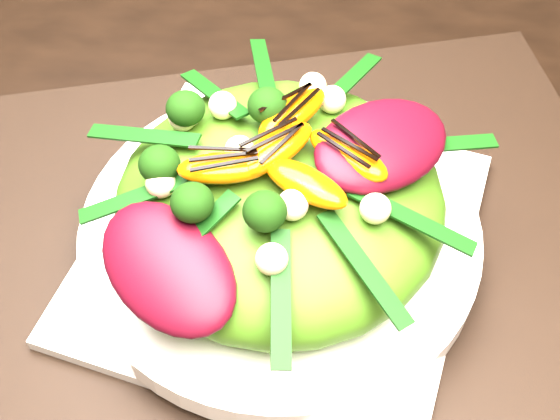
# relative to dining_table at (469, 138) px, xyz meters

# --- Properties ---
(dining_table) EXTENTS (1.60, 0.90, 0.75)m
(dining_table) POSITION_rel_dining_table_xyz_m (0.00, 0.00, 0.00)
(dining_table) COLOR black
(dining_table) RESTS_ON floor
(placemat) EXTENTS (0.59, 0.50, 0.00)m
(placemat) POSITION_rel_dining_table_xyz_m (-0.15, -0.14, 0.02)
(placemat) COLOR black
(placemat) RESTS_ON dining_table
(plate_base) EXTENTS (0.31, 0.31, 0.01)m
(plate_base) POSITION_rel_dining_table_xyz_m (-0.15, -0.14, 0.03)
(plate_base) COLOR silver
(plate_base) RESTS_ON placemat
(salad_bowl) EXTENTS (0.33, 0.33, 0.02)m
(salad_bowl) POSITION_rel_dining_table_xyz_m (-0.15, -0.14, 0.04)
(salad_bowl) COLOR white
(salad_bowl) RESTS_ON plate_base
(lettuce_mound) EXTENTS (0.26, 0.26, 0.07)m
(lettuce_mound) POSITION_rel_dining_table_xyz_m (-0.15, -0.14, 0.08)
(lettuce_mound) COLOR #457415
(lettuce_mound) RESTS_ON salad_bowl
(radicchio_leaf) EXTENTS (0.12, 0.11, 0.02)m
(radicchio_leaf) POSITION_rel_dining_table_xyz_m (-0.09, -0.12, 0.12)
(radicchio_leaf) COLOR #430712
(radicchio_leaf) RESTS_ON lettuce_mound
(orange_segment) EXTENTS (0.06, 0.02, 0.01)m
(orange_segment) POSITION_rel_dining_table_xyz_m (-0.16, -0.11, 0.12)
(orange_segment) COLOR #DE5903
(orange_segment) RESTS_ON lettuce_mound
(broccoli_floret) EXTENTS (0.04, 0.04, 0.04)m
(broccoli_floret) POSITION_rel_dining_table_xyz_m (-0.21, -0.11, 0.13)
(broccoli_floret) COLOR #0C3409
(broccoli_floret) RESTS_ON lettuce_mound
(macadamia_nut) EXTENTS (0.02, 0.02, 0.02)m
(macadamia_nut) POSITION_rel_dining_table_xyz_m (-0.11, -0.18, 0.12)
(macadamia_nut) COLOR #CAC38E
(macadamia_nut) RESTS_ON lettuce_mound
(balsamic_drizzle) EXTENTS (0.05, 0.00, 0.00)m
(balsamic_drizzle) POSITION_rel_dining_table_xyz_m (-0.16, -0.11, 0.13)
(balsamic_drizzle) COLOR black
(balsamic_drizzle) RESTS_ON orange_segment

